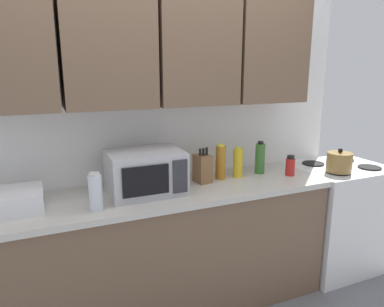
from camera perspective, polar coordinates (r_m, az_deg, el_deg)
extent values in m
cube|color=white|center=(2.60, -7.27, 4.69)|extent=(3.23, 0.06, 2.60)
cube|color=brown|center=(2.30, -28.51, 15.20)|extent=(0.56, 0.33, 0.75)
cube|color=brown|center=(2.33, -13.53, 16.37)|extent=(0.56, 0.33, 0.75)
cube|color=brown|center=(2.50, 0.30, 16.50)|extent=(0.56, 0.33, 0.75)
cube|color=brown|center=(2.79, 11.81, 15.92)|extent=(0.56, 0.33, 0.75)
cube|color=brown|center=(2.59, -4.56, -15.77)|extent=(2.33, 0.60, 0.86)
cube|color=beige|center=(2.40, -4.76, -6.36)|extent=(2.36, 0.63, 0.04)
cube|color=silver|center=(3.35, 22.18, -9.33)|extent=(0.76, 0.64, 0.90)
cylinder|color=black|center=(3.00, 22.54, -2.79)|extent=(0.18, 0.18, 0.01)
cylinder|color=black|center=(3.25, 26.75, -2.02)|extent=(0.18, 0.18, 0.01)
cylinder|color=black|center=(3.19, 18.98, -1.54)|extent=(0.18, 0.18, 0.01)
cylinder|color=black|center=(3.43, 23.21, -0.91)|extent=(0.18, 0.18, 0.01)
cylinder|color=olive|center=(2.98, 22.68, -1.29)|extent=(0.19, 0.19, 0.15)
sphere|color=black|center=(2.96, 22.84, 0.45)|extent=(0.04, 0.04, 0.04)
cube|color=#B7B7BC|center=(2.33, -7.57, -2.95)|extent=(0.48, 0.36, 0.28)
cube|color=black|center=(2.14, -7.44, -4.40)|extent=(0.29, 0.01, 0.18)
cube|color=#2D2D33|center=(2.21, -1.93, -3.73)|extent=(0.10, 0.01, 0.21)
cube|color=silver|center=(2.28, -27.66, -6.91)|extent=(0.38, 0.30, 0.12)
cube|color=brown|center=(2.52, 1.74, -2.48)|extent=(0.11, 0.13, 0.20)
cylinder|color=black|center=(2.47, 1.33, 0.20)|extent=(0.02, 0.02, 0.05)
cylinder|color=black|center=(2.48, 1.86, 0.27)|extent=(0.02, 0.02, 0.05)
cylinder|color=black|center=(2.49, 2.38, 0.36)|extent=(0.02, 0.02, 0.06)
cylinder|color=#386B2D|center=(2.79, 10.92, -0.81)|extent=(0.08, 0.08, 0.23)
cylinder|color=black|center=(2.76, 11.04, 1.74)|extent=(0.04, 0.04, 0.02)
cylinder|color=gold|center=(2.67, 7.42, -1.57)|extent=(0.07, 0.07, 0.21)
cylinder|color=yellow|center=(2.64, 7.50, 0.83)|extent=(0.05, 0.05, 0.02)
cylinder|color=silver|center=(2.10, -15.32, -6.15)|extent=(0.08, 0.08, 0.21)
cylinder|color=silver|center=(2.07, -15.51, -3.23)|extent=(0.06, 0.06, 0.02)
cylinder|color=red|center=(2.79, 15.57, -2.12)|extent=(0.07, 0.07, 0.13)
cylinder|color=black|center=(2.77, 15.67, -0.56)|extent=(0.05, 0.05, 0.03)
cylinder|color=#AD701E|center=(2.60, 4.64, -1.50)|extent=(0.07, 0.07, 0.25)
cylinder|color=yellow|center=(2.57, 4.70, 1.33)|extent=(0.05, 0.05, 0.02)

